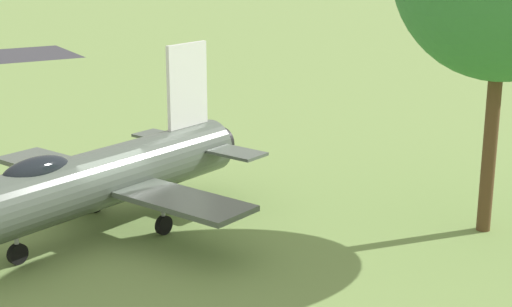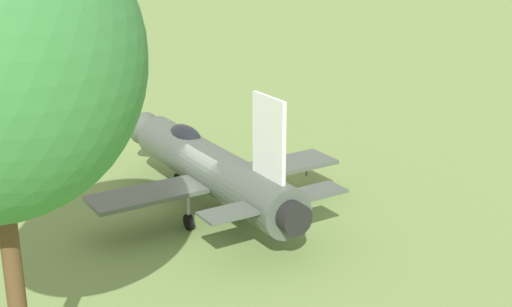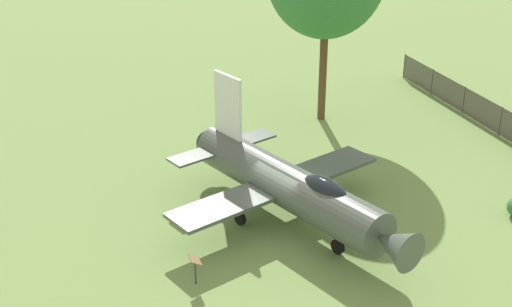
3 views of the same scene
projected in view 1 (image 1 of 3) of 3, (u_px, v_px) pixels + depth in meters
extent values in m
plane|color=#75934C|center=(104.00, 232.00, 23.90)|extent=(200.00, 200.00, 0.00)
cylinder|color=#4C564C|center=(101.00, 179.00, 23.43)|extent=(1.91, 10.31, 1.80)
cylinder|color=black|center=(218.00, 143.00, 27.51)|extent=(1.09, 0.61, 1.08)
ellipsoid|color=black|center=(36.00, 172.00, 21.51)|extent=(0.92, 2.21, 0.84)
cube|color=white|center=(187.00, 85.00, 25.77)|extent=(0.16, 1.80, 2.80)
cube|color=#4C564C|center=(184.00, 201.00, 22.11)|extent=(4.17, 1.81, 0.16)
cube|color=#4C564C|center=(53.00, 165.00, 25.66)|extent=(4.17, 1.81, 0.16)
cube|color=#4C564C|center=(237.00, 153.00, 25.58)|extent=(1.81, 1.12, 0.10)
cube|color=#4C564C|center=(160.00, 136.00, 27.73)|extent=(1.81, 1.12, 0.10)
cylinder|color=#A5A8AD|center=(16.00, 233.00, 21.31)|extent=(0.12, 0.12, 1.25)
cylinder|color=black|center=(18.00, 254.00, 21.48)|extent=(0.19, 0.60, 0.60)
cylinder|color=#A5A8AD|center=(163.00, 206.00, 23.47)|extent=(0.12, 0.12, 1.25)
cylinder|color=black|center=(164.00, 225.00, 23.64)|extent=(0.19, 0.60, 0.60)
cylinder|color=#A5A8AD|center=(94.00, 186.00, 25.38)|extent=(0.12, 0.12, 1.25)
cylinder|color=black|center=(95.00, 204.00, 25.55)|extent=(0.19, 0.60, 0.60)
cylinder|color=brown|center=(491.00, 132.00, 23.23)|extent=(0.43, 0.43, 6.31)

